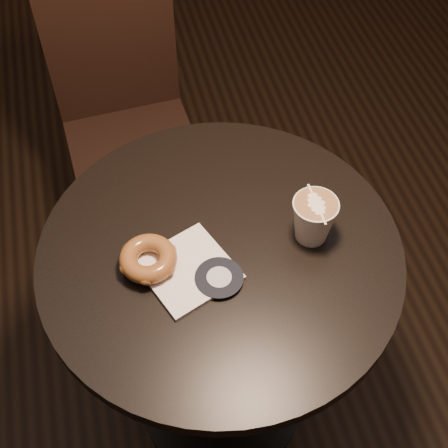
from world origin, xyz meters
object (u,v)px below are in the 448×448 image
Objects in this scene: cafe_table at (221,303)px; chair at (123,102)px; doughnut at (148,259)px; latte_cup at (313,220)px; pastry_bag at (188,270)px.

cafe_table is 0.75m from chair.
doughnut is at bearing -95.83° from chair.
cafe_table is 0.26m from doughnut.
doughnut is at bearing -176.97° from cafe_table.
latte_cup is at bearing -3.42° from cafe_table.
cafe_table is at bearing 3.03° from doughnut.
chair is at bearing 71.24° from pastry_bag.
cafe_table is 0.22m from pastry_bag.
latte_cup reaches higher than pastry_bag.
latte_cup is at bearing -0.61° from doughnut.
cafe_table is 7.81× the size of latte_cup.
doughnut is at bearing 136.53° from pastry_bag.
chair is at bearing 98.42° from cafe_table.
pastry_bag is (0.04, -0.77, 0.24)m from chair.
latte_cup reaches higher than cafe_table.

